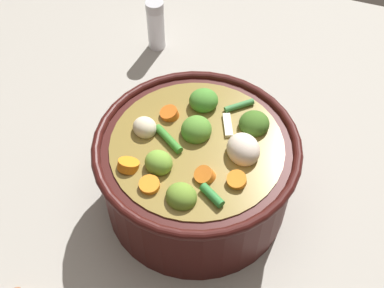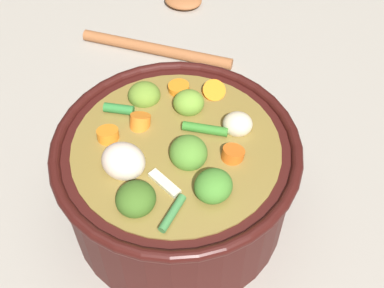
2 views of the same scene
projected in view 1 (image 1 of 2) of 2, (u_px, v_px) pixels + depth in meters
ground_plane at (196, 197)px, 0.73m from camera, size 1.10×1.10×0.00m
cooking_pot at (197, 170)px, 0.68m from camera, size 0.27×0.27×0.15m
salt_shaker at (156, 25)px, 0.90m from camera, size 0.03×0.03×0.10m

